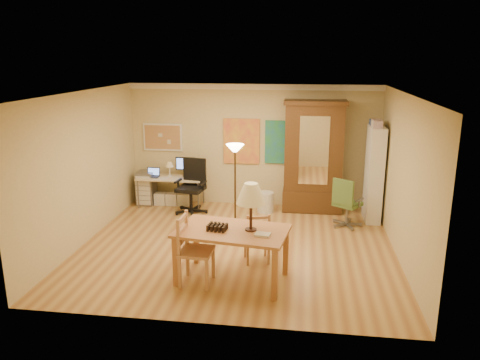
# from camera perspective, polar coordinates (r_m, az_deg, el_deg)

# --- Properties ---
(floor) EXTENTS (5.50, 5.50, 0.00)m
(floor) POSITION_cam_1_polar(r_m,az_deg,el_deg) (8.41, -0.39, -8.10)
(floor) COLOR #9E6938
(floor) RESTS_ON ground
(crown_molding) EXTENTS (5.50, 0.08, 0.12)m
(crown_molding) POSITION_cam_1_polar(r_m,az_deg,el_deg) (10.20, 1.60, 11.29)
(crown_molding) COLOR white
(crown_molding) RESTS_ON floor
(corkboard) EXTENTS (0.90, 0.04, 0.62)m
(corkboard) POSITION_cam_1_polar(r_m,az_deg,el_deg) (10.76, -9.40, 5.18)
(corkboard) COLOR tan
(corkboard) RESTS_ON floor
(art_panel_left) EXTENTS (0.80, 0.04, 1.00)m
(art_panel_left) POSITION_cam_1_polar(r_m,az_deg,el_deg) (10.38, 0.18, 4.74)
(art_panel_left) COLOR yellow
(art_panel_left) RESTS_ON floor
(art_panel_right) EXTENTS (0.75, 0.04, 0.95)m
(art_panel_right) POSITION_cam_1_polar(r_m,az_deg,el_deg) (10.30, 5.16, 4.60)
(art_panel_right) COLOR teal
(art_panel_right) RESTS_ON floor
(dining_table) EXTENTS (1.75, 1.20, 1.53)m
(dining_table) POSITION_cam_1_polar(r_m,az_deg,el_deg) (6.86, -0.14, -4.89)
(dining_table) COLOR #965931
(dining_table) RESTS_ON floor
(ladder_chair_back) EXTENTS (0.48, 0.47, 0.86)m
(ladder_chair_back) POSITION_cam_1_polar(r_m,az_deg,el_deg) (7.69, 2.10, -7.17)
(ladder_chair_back) COLOR #A3744A
(ladder_chair_back) RESTS_ON floor
(ladder_chair_left) EXTENTS (0.49, 0.51, 1.06)m
(ladder_chair_left) POSITION_cam_1_polar(r_m,az_deg,el_deg) (6.99, -5.62, -8.70)
(ladder_chair_left) COLOR #A3744A
(ladder_chair_left) RESTS_ON floor
(torchiere_lamp) EXTENTS (0.32, 0.32, 1.78)m
(torchiere_lamp) POSITION_cam_1_polar(r_m,az_deg,el_deg) (8.28, -0.61, 1.97)
(torchiere_lamp) COLOR #403019
(torchiere_lamp) RESTS_ON floor
(computer_desk) EXTENTS (1.45, 0.63, 1.10)m
(computer_desk) POSITION_cam_1_polar(r_m,az_deg,el_deg) (10.62, -8.20, -0.98)
(computer_desk) COLOR beige
(computer_desk) RESTS_ON floor
(office_chair_black) EXTENTS (0.71, 0.71, 1.16)m
(office_chair_black) POSITION_cam_1_polar(r_m,az_deg,el_deg) (10.12, -5.91, -2.26)
(office_chair_black) COLOR black
(office_chair_black) RESTS_ON floor
(office_chair_green) EXTENTS (0.63, 0.63, 1.00)m
(office_chair_green) POSITION_cam_1_polar(r_m,az_deg,el_deg) (9.49, 12.80, -4.02)
(office_chair_green) COLOR slate
(office_chair_green) RESTS_ON floor
(drawer_cart) EXTENTS (0.38, 0.45, 0.75)m
(drawer_cart) POSITION_cam_1_polar(r_m,az_deg,el_deg) (10.84, -11.36, -0.93)
(drawer_cart) COLOR slate
(drawer_cart) RESTS_ON floor
(armoire) EXTENTS (1.30, 0.62, 2.39)m
(armoire) POSITION_cam_1_polar(r_m,az_deg,el_deg) (10.15, 8.91, 1.97)
(armoire) COLOR #3B2610
(armoire) RESTS_ON floor
(bookshelf) EXTENTS (0.29, 0.78, 1.94)m
(bookshelf) POSITION_cam_1_polar(r_m,az_deg,el_deg) (9.84, 16.00, 0.69)
(bookshelf) COLOR white
(bookshelf) RESTS_ON floor
(wastebin) EXTENTS (0.35, 0.35, 0.44)m
(wastebin) POSITION_cam_1_polar(r_m,az_deg,el_deg) (10.13, 3.12, -2.71)
(wastebin) COLOR silver
(wastebin) RESTS_ON floor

